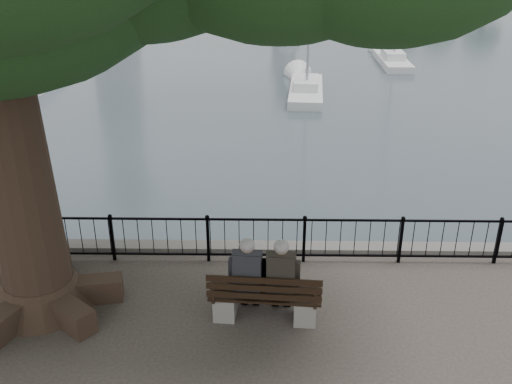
{
  "coord_description": "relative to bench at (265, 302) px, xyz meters",
  "views": [
    {
      "loc": [
        0.17,
        -7.87,
        6.31
      ],
      "look_at": [
        0.0,
        2.5,
        1.6
      ],
      "focal_mm": 40.0,
      "sensor_mm": 36.0,
      "label": 1
    }
  ],
  "objects": [
    {
      "name": "sailboat_a",
      "position": [
        -11.88,
        20.05,
        -1.03
      ],
      "size": [
        2.2,
        6.12,
        12.0
      ],
      "color": "white",
      "rests_on": "ground"
    },
    {
      "name": "sailboat_f",
      "position": [
        1.75,
        36.03,
        -1.03
      ],
      "size": [
        1.54,
        5.3,
        11.36
      ],
      "color": "white",
      "rests_on": "ground"
    },
    {
      "name": "sailboat_e",
      "position": [
        -11.74,
        30.69,
        -1.04
      ],
      "size": [
        2.03,
        5.29,
        10.91
      ],
      "color": "white",
      "rests_on": "ground"
    },
    {
      "name": "harbor",
      "position": [
        -0.19,
        2.5,
        -0.86
      ],
      "size": [
        260.0,
        260.0,
        1.2
      ],
      "color": "#595755",
      "rests_on": "ground"
    },
    {
      "name": "person_left",
      "position": [
        -0.29,
        0.14,
        0.4
      ],
      "size": [
        0.5,
        0.84,
        1.66
      ],
      "color": "black",
      "rests_on": "ground"
    },
    {
      "name": "sailboat_c",
      "position": [
        2.01,
        19.36,
        -1.03
      ],
      "size": [
        2.04,
        5.81,
        11.69
      ],
      "color": "white",
      "rests_on": "ground"
    },
    {
      "name": "sailboat_d",
      "position": [
        7.76,
        26.8,
        -1.07
      ],
      "size": [
        1.63,
        5.58,
        9.99
      ],
      "color": "white",
      "rests_on": "ground"
    },
    {
      "name": "bench",
      "position": [
        0.0,
        0.0,
        0.0
      ],
      "size": [
        2.02,
        0.74,
        1.04
      ],
      "color": "slate",
      "rests_on": "ground"
    },
    {
      "name": "sailboat_g",
      "position": [
        9.81,
        38.28,
        -1.06
      ],
      "size": [
        2.56,
        4.95,
        9.75
      ],
      "color": "white",
      "rests_on": "ground"
    },
    {
      "name": "railing",
      "position": [
        -0.19,
        2.0,
        0.19
      ],
      "size": [
        22.06,
        0.06,
        1.0
      ],
      "color": "black",
      "rests_on": "ground"
    },
    {
      "name": "person_right",
      "position": [
        0.28,
        0.09,
        0.4
      ],
      "size": [
        0.5,
        0.84,
        1.66
      ],
      "color": "black",
      "rests_on": "ground"
    }
  ]
}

